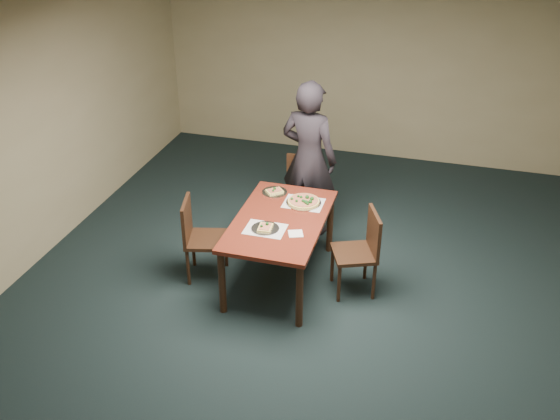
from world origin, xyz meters
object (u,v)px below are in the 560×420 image
(diner, at_px, (309,159))
(slice_plate_far, at_px, (275,192))
(chair_far, at_px, (302,189))
(chair_left, at_px, (198,234))
(dining_table, at_px, (280,226))
(chair_right, at_px, (362,248))
(pizza_pan, at_px, (304,201))
(slice_plate_near, at_px, (265,228))

(diner, distance_m, slice_plate_far, 0.65)
(chair_far, bearing_deg, chair_left, -124.52)
(dining_table, height_order, chair_right, chair_right)
(dining_table, relative_size, chair_far, 1.65)
(pizza_pan, bearing_deg, diner, 99.81)
(diner, bearing_deg, chair_far, -3.70)
(pizza_pan, bearing_deg, slice_plate_near, -111.02)
(chair_far, xyz_separation_m, chair_right, (0.90, -1.08, 0.00))
(chair_far, height_order, chair_right, same)
(slice_plate_near, bearing_deg, diner, 85.22)
(chair_left, bearing_deg, slice_plate_far, -56.23)
(chair_left, xyz_separation_m, pizza_pan, (1.00, 0.55, 0.26))
(dining_table, distance_m, chair_right, 0.86)
(diner, distance_m, pizza_pan, 0.75)
(chair_right, distance_m, slice_plate_far, 1.19)
(pizza_pan, height_order, slice_plate_near, pizza_pan)
(chair_left, bearing_deg, chair_far, -45.56)
(chair_far, xyz_separation_m, diner, (0.08, -0.02, 0.42))
(slice_plate_near, xyz_separation_m, slice_plate_far, (-0.13, 0.77, -0.00))
(pizza_pan, relative_size, slice_plate_near, 1.34)
(chair_right, distance_m, slice_plate_near, 1.01)
(chair_far, relative_size, pizza_pan, 2.43)
(chair_far, relative_size, slice_plate_far, 3.25)
(dining_table, distance_m, slice_plate_near, 0.28)
(chair_far, distance_m, diner, 0.43)
(chair_left, height_order, diner, diner)
(chair_left, height_order, slice_plate_near, chair_left)
(chair_far, relative_size, chair_left, 1.00)
(dining_table, distance_m, chair_left, 0.87)
(diner, bearing_deg, pizza_pan, 111.74)
(diner, height_order, slice_plate_near, diner)
(dining_table, bearing_deg, chair_left, -168.76)
(pizza_pan, xyz_separation_m, slice_plate_far, (-0.37, 0.15, -0.01))
(dining_table, relative_size, chair_left, 1.65)
(chair_right, xyz_separation_m, slice_plate_far, (-1.06, 0.48, 0.25))
(chair_left, bearing_deg, slice_plate_near, -109.67)
(dining_table, distance_m, slice_plate_far, 0.58)
(chair_right, height_order, slice_plate_near, chair_right)
(chair_left, height_order, chair_right, same)
(chair_left, xyz_separation_m, slice_plate_far, (0.63, 0.70, 0.25))
(dining_table, bearing_deg, slice_plate_near, -109.10)
(chair_far, relative_size, chair_right, 1.00)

